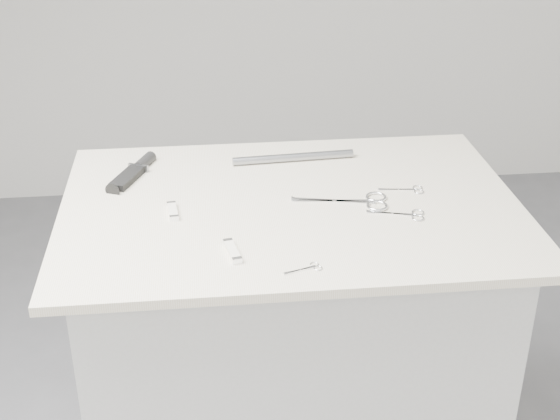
{
  "coord_description": "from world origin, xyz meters",
  "views": [
    {
      "loc": [
        -0.19,
        -1.51,
        1.69
      ],
      "look_at": [
        -0.03,
        -0.03,
        0.92
      ],
      "focal_mm": 50.0,
      "sensor_mm": 36.0,
      "label": 1
    }
  ],
  "objects": [
    {
      "name": "embroidery_scissors_b",
      "position": [
        0.27,
        0.03,
        0.92
      ],
      "size": [
        0.1,
        0.04,
        0.0
      ],
      "rotation": [
        0.0,
        0.0,
        -0.11
      ],
      "color": "white",
      "rests_on": "display_board"
    },
    {
      "name": "pocket_knife_a",
      "position": [
        -0.14,
        -0.2,
        0.93
      ],
      "size": [
        0.03,
        0.09,
        0.01
      ],
      "rotation": [
        0.0,
        0.0,
        1.76
      ],
      "color": "white",
      "rests_on": "display_board"
    },
    {
      "name": "plinth",
      "position": [
        0.0,
        0.0,
        0.45
      ],
      "size": [
        0.9,
        0.6,
        0.9
      ],
      "primitive_type": "cube",
      "color": "beige",
      "rests_on": "ground"
    },
    {
      "name": "pocket_knife_b",
      "position": [
        -0.26,
        -0.02,
        0.92
      ],
      "size": [
        0.02,
        0.08,
        0.01
      ],
      "rotation": [
        0.0,
        0.0,
        1.67
      ],
      "color": "white",
      "rests_on": "display_board"
    },
    {
      "name": "embroidery_scissors_a",
      "position": [
        0.24,
        -0.08,
        0.92
      ],
      "size": [
        0.12,
        0.06,
        0.0
      ],
      "rotation": [
        0.0,
        0.0,
        -0.27
      ],
      "color": "white",
      "rests_on": "display_board"
    },
    {
      "name": "display_board",
      "position": [
        0.0,
        0.0,
        0.91
      ],
      "size": [
        1.0,
        0.7,
        0.02
      ],
      "primitive_type": "cube",
      "color": "beige",
      "rests_on": "plinth"
    },
    {
      "name": "tiny_scissors",
      "position": [
        -0.0,
        -0.27,
        0.92
      ],
      "size": [
        0.08,
        0.04,
        0.0
      ],
      "rotation": [
        0.0,
        0.0,
        0.32
      ],
      "color": "white",
      "rests_on": "display_board"
    },
    {
      "name": "large_shears",
      "position": [
        0.15,
        -0.01,
        0.92
      ],
      "size": [
        0.21,
        0.09,
        0.01
      ],
      "rotation": [
        0.0,
        0.0,
        -0.17
      ],
      "color": "white",
      "rests_on": "display_board"
    },
    {
      "name": "sheathed_knife",
      "position": [
        -0.35,
        0.19,
        0.93
      ],
      "size": [
        0.1,
        0.18,
        0.02
      ],
      "rotation": [
        0.0,
        0.0,
        1.17
      ],
      "color": "black",
      "rests_on": "display_board"
    },
    {
      "name": "metal_rail",
      "position": [
        0.03,
        0.22,
        0.93
      ],
      "size": [
        0.3,
        0.04,
        0.02
      ],
      "primitive_type": "cylinder",
      "rotation": [
        0.0,
        1.57,
        0.07
      ],
      "color": "gray",
      "rests_on": "display_board"
    }
  ]
}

